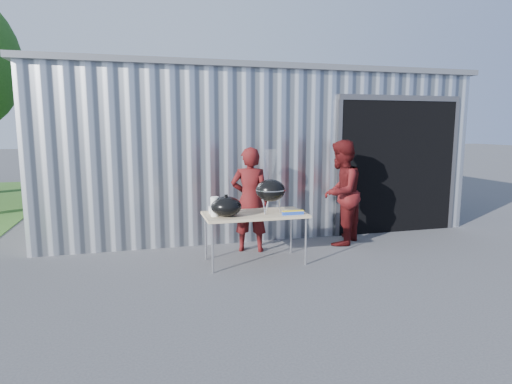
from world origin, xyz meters
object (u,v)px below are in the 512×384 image
object	(u,v)px
folding_table	(255,216)
kettle_grill	(270,185)
person_bystander	(341,193)
person_cook	(250,200)

from	to	relation	value
folding_table	kettle_grill	world-z (taller)	kettle_grill
folding_table	person_bystander	bearing A→B (deg)	20.15
kettle_grill	person_cook	xyz separation A→B (m)	(-0.15, 0.64, -0.32)
folding_table	kettle_grill	size ratio (longest dim) A/B	1.60
kettle_grill	person_bystander	bearing A→B (deg)	23.97
kettle_grill	person_cook	bearing A→B (deg)	102.87
folding_table	kettle_grill	distance (m)	0.51
folding_table	person_cook	world-z (taller)	person_cook
kettle_grill	person_bystander	distance (m)	1.63
folding_table	person_bystander	xyz separation A→B (m)	(1.70, 0.62, 0.19)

